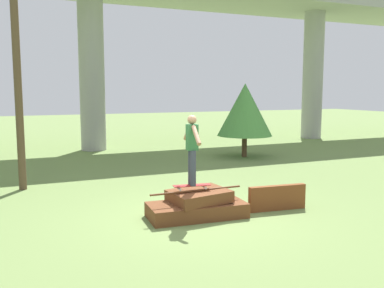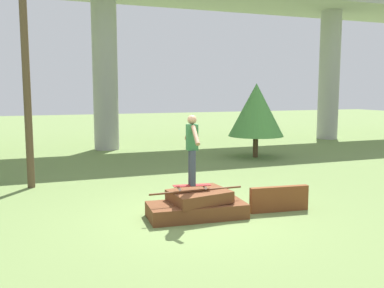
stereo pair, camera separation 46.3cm
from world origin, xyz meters
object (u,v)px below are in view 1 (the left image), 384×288
object	(u,v)px
skater	(192,146)
tree_behind_right	(245,110)
utility_pole	(15,29)
skateboard	(192,186)

from	to	relation	value
skater	tree_behind_right	world-z (taller)	tree_behind_right
utility_pole	tree_behind_right	size ratio (longest dim) A/B	2.80
skateboard	utility_pole	size ratio (longest dim) A/B	0.10
skateboard	tree_behind_right	size ratio (longest dim) A/B	0.28
utility_pole	skateboard	bearing A→B (deg)	-52.52
utility_pole	tree_behind_right	distance (m)	9.09
skateboard	tree_behind_right	world-z (taller)	tree_behind_right
skater	tree_behind_right	xyz separation A→B (m)	(5.23, 6.68, 0.37)
skateboard	utility_pole	world-z (taller)	utility_pole
skateboard	skater	world-z (taller)	skater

